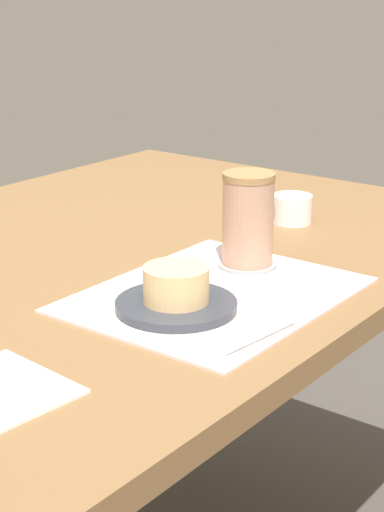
{
  "coord_description": "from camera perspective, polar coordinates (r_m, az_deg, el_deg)",
  "views": [
    {
      "loc": [
        -0.96,
        -0.9,
        1.17
      ],
      "look_at": [
        -0.07,
        -0.22,
        0.79
      ],
      "focal_mm": 60.0,
      "sensor_mm": 36.0,
      "label": 1
    }
  ],
  "objects": [
    {
      "name": "coffee_mug",
      "position": [
        1.27,
        3.81,
        2.53
      ],
      "size": [
        0.11,
        0.08,
        0.14
      ],
      "color": "tan",
      "rests_on": "coffee_coaster"
    },
    {
      "name": "coffee_coaster",
      "position": [
        1.29,
        3.69,
        -0.55
      ],
      "size": [
        0.09,
        0.09,
        0.0
      ],
      "primitive_type": "cylinder",
      "color": "#99999E",
      "rests_on": "placemat"
    },
    {
      "name": "pastry_plate",
      "position": [
        1.12,
        -1.06,
        -3.31
      ],
      "size": [
        0.16,
        0.16,
        0.01
      ],
      "primitive_type": "cylinder",
      "color": "#333842",
      "rests_on": "placemat"
    },
    {
      "name": "placemat",
      "position": [
        1.18,
        1.55,
        -2.59
      ],
      "size": [
        0.39,
        0.3,
        0.0
      ],
      "primitive_type": "cube",
      "color": "silver",
      "rests_on": "dining_table"
    },
    {
      "name": "teaspoon",
      "position": [
        1.04,
        4.52,
        -5.32
      ],
      "size": [
        0.13,
        0.02,
        0.01
      ],
      "primitive_type": "cylinder",
      "rotation": [
        0.0,
        1.57,
        -0.11
      ],
      "color": "silver",
      "rests_on": "placemat"
    },
    {
      "name": "pastry",
      "position": [
        1.11,
        -1.07,
        -1.89
      ],
      "size": [
        0.09,
        0.09,
        0.05
      ],
      "primitive_type": "cylinder",
      "color": "#E5BC7F",
      "rests_on": "pastry_plate"
    },
    {
      "name": "sugar_bowl",
      "position": [
        1.52,
        6.69,
        3.14
      ],
      "size": [
        0.07,
        0.07,
        0.05
      ],
      "primitive_type": "cylinder",
      "color": "white",
      "rests_on": "dining_table"
    },
    {
      "name": "dining_table",
      "position": [
        1.41,
        -5.38,
        -2.23
      ],
      "size": [
        1.29,
        0.92,
        0.74
      ],
      "color": "brown",
      "rests_on": "ground_plane"
    }
  ]
}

